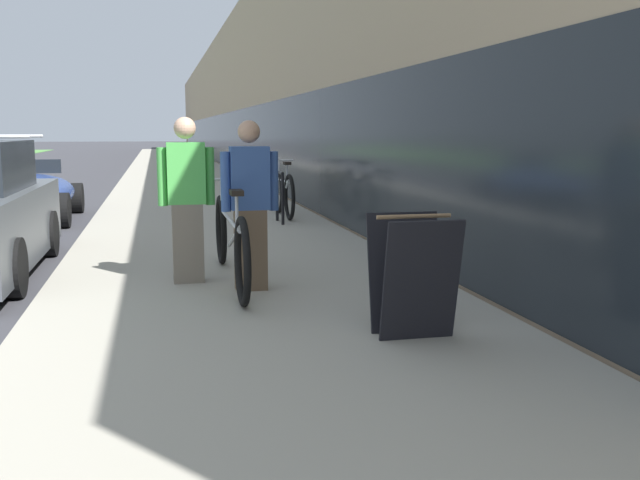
{
  "coord_description": "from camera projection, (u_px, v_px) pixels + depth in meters",
  "views": [
    {
      "loc": [
        4.65,
        -5.19,
        1.63
      ],
      "look_at": [
        8.67,
        12.36,
        -1.14
      ],
      "focal_mm": 40.0,
      "sensor_mm": 36.0,
      "label": 1
    }
  ],
  "objects": [
    {
      "name": "sidewalk_slab",
      "position": [
        181.0,
        175.0,
        25.65
      ],
      "size": [
        3.9,
        70.0,
        0.13
      ],
      "color": "#A39E8E",
      "rests_on": "ground"
    },
    {
      "name": "cruiser_bike_middle",
      "position": [
        254.0,
        185.0,
        14.92
      ],
      "size": [
        0.52,
        1.8,
        0.87
      ],
      "color": "black",
      "rests_on": "sidewalk_slab"
    },
    {
      "name": "person_bystander",
      "position": [
        187.0,
        200.0,
        7.0
      ],
      "size": [
        0.55,
        0.22,
        1.63
      ],
      "color": "#756B5B",
      "rests_on": "sidewalk_slab"
    },
    {
      "name": "vintage_roadster_curbside",
      "position": [
        26.0,
        195.0,
        12.92
      ],
      "size": [
        1.74,
        3.98,
        1.1
      ],
      "color": "navy",
      "rests_on": "ground"
    },
    {
      "name": "person_rider",
      "position": [
        250.0,
        206.0,
        6.67
      ],
      "size": [
        0.54,
        0.21,
        1.59
      ],
      "color": "brown",
      "rests_on": "sidewalk_slab"
    },
    {
      "name": "storefront_facade",
      "position": [
        320.0,
        103.0,
        34.46
      ],
      "size": [
        10.01,
        70.0,
        5.9
      ],
      "color": "tan",
      "rests_on": "ground"
    },
    {
      "name": "bike_rack_hoop",
      "position": [
        280.0,
        191.0,
        11.62
      ],
      "size": [
        0.05,
        0.6,
        0.84
      ],
      "color": "black",
      "rests_on": "sidewalk_slab"
    },
    {
      "name": "cruiser_bike_nearest",
      "position": [
        284.0,
        193.0,
        12.48
      ],
      "size": [
        0.52,
        1.89,
        0.98
      ],
      "color": "black",
      "rests_on": "sidewalk_slab"
    },
    {
      "name": "sandwich_board_sign",
      "position": [
        413.0,
        275.0,
        5.2
      ],
      "size": [
        0.56,
        0.56,
        0.9
      ],
      "color": "black",
      "rests_on": "sidewalk_slab"
    },
    {
      "name": "tandem_bicycle",
      "position": [
        230.0,
        241.0,
        7.03
      ],
      "size": [
        0.52,
        2.81,
        0.98
      ],
      "color": "black",
      "rests_on": "sidewalk_slab"
    }
  ]
}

